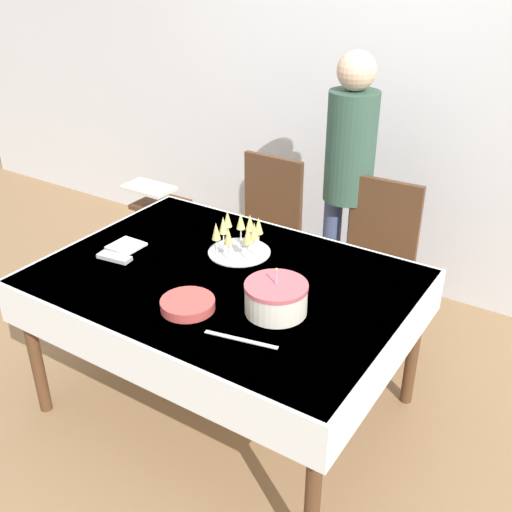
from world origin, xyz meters
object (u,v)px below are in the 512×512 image
plate_stack_main (188,304)px  person_standing (349,168)px  birthday_cake (276,298)px  dining_chair_far_left (263,229)px  gift_bag (86,293)px  high_chair (159,215)px  champagne_tray (239,235)px  dining_chair_far_right (374,260)px

plate_stack_main → person_standing: bearing=87.4°
birthday_cake → plate_stack_main: size_ratio=1.15×
dining_chair_far_left → birthday_cake: bearing=-55.5°
plate_stack_main → gift_bag: size_ratio=0.86×
plate_stack_main → birthday_cake: bearing=29.4°
dining_chair_far_left → high_chair: bearing=-172.7°
plate_stack_main → gift_bag: 1.54m
gift_bag → high_chair: bearing=77.4°
person_standing → high_chair: bearing=-167.5°
dining_chair_far_left → champagne_tray: size_ratio=3.17×
champagne_tray → plate_stack_main: size_ratio=1.34×
dining_chair_far_right → dining_chair_far_left: bearing=180.0°
dining_chair_far_right → champagne_tray: dining_chair_far_right is taller
high_chair → gift_bag: (-0.13, -0.59, -0.35)m
champagne_tray → gift_bag: 1.39m
dining_chair_far_right → high_chair: dining_chair_far_right is taller
plate_stack_main → high_chair: plate_stack_main is taller
dining_chair_far_right → birthday_cake: size_ratio=3.71×
birthday_cake → plate_stack_main: bearing=-150.6°
high_chair → gift_bag: 0.70m
dining_chair_far_left → plate_stack_main: dining_chair_far_left is taller
dining_chair_far_left → high_chair: size_ratio=1.36×
plate_stack_main → gift_bag: (-1.29, 0.53, -0.65)m
plate_stack_main → dining_chair_far_right: bearing=74.9°
dining_chair_far_right → person_standing: bearing=147.1°
dining_chair_far_left → dining_chair_far_right: same height
dining_chair_far_left → plate_stack_main: 1.31m
dining_chair_far_right → champagne_tray: size_ratio=3.17×
high_chair → dining_chair_far_right: bearing=3.7°
plate_stack_main → high_chair: (-1.16, 1.12, -0.30)m
high_chair → champagne_tray: bearing=-29.5°
birthday_cake → high_chair: (-1.48, 0.95, -0.35)m
dining_chair_far_left → champagne_tray: bearing=-66.9°
dining_chair_far_right → person_standing: person_standing is taller
gift_bag → champagne_tray: bearing=-0.3°
birthday_cake → champagne_tray: bearing=140.3°
champagne_tray → dining_chair_far_left: bearing=113.1°
plate_stack_main → gift_bag: bearing=157.6°
birthday_cake → person_standing: person_standing is taller
person_standing → plate_stack_main: bearing=-92.6°
birthday_cake → gift_bag: (-1.61, 0.35, -0.70)m
dining_chair_far_right → plate_stack_main: size_ratio=4.26×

